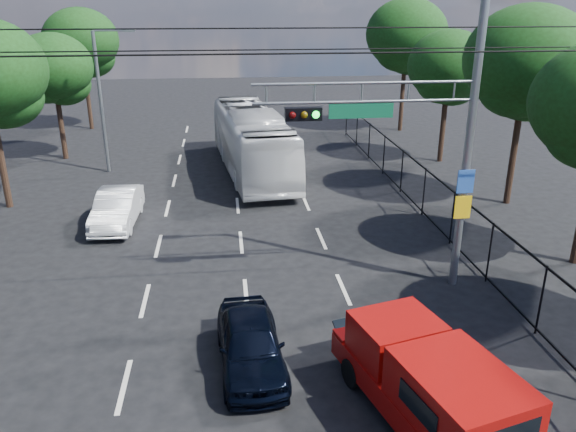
{
  "coord_description": "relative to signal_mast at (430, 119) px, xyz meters",
  "views": [
    {
      "loc": [
        -0.47,
        -7.05,
        8.3
      ],
      "look_at": [
        1.19,
        7.22,
        2.8
      ],
      "focal_mm": 35.0,
      "sensor_mm": 36.0,
      "label": 1
    }
  ],
  "objects": [
    {
      "name": "lane_markings",
      "position": [
        -5.28,
        6.01,
        -5.24
      ],
      "size": [
        6.12,
        38.0,
        0.01
      ],
      "color": "beige",
      "rests_on": "ground"
    },
    {
      "name": "signal_mast",
      "position": [
        0.0,
        0.0,
        0.0
      ],
      "size": [
        6.43,
        0.39,
        9.5
      ],
      "color": "slate",
      "rests_on": "ground"
    },
    {
      "name": "streetlight_left",
      "position": [
        -11.62,
        14.01,
        -1.3
      ],
      "size": [
        2.09,
        0.22,
        7.08
      ],
      "color": "slate",
      "rests_on": "ground"
    },
    {
      "name": "utility_wires",
      "position": [
        -5.28,
        0.84,
        1.99
      ],
      "size": [
        22.0,
        5.04,
        0.74
      ],
      "color": "black",
      "rests_on": "ground"
    },
    {
      "name": "fence_right",
      "position": [
        2.32,
        4.18,
        -4.21
      ],
      "size": [
        0.06,
        34.03,
        2.0
      ],
      "color": "black",
      "rests_on": "ground"
    },
    {
      "name": "tree_right_c",
      "position": [
        6.53,
        7.03,
        0.49
      ],
      "size": [
        5.1,
        5.1,
        8.29
      ],
      "color": "black",
      "rests_on": "ground"
    },
    {
      "name": "tree_right_d",
      "position": [
        6.13,
        14.03,
        -0.39
      ],
      "size": [
        4.32,
        4.32,
        7.02
      ],
      "color": "black",
      "rests_on": "ground"
    },
    {
      "name": "tree_right_e",
      "position": [
        6.33,
        22.03,
        0.69
      ],
      "size": [
        5.28,
        5.28,
        8.58
      ],
      "color": "black",
      "rests_on": "ground"
    },
    {
      "name": "tree_left_d",
      "position": [
        -14.67,
        17.03,
        -0.52
      ],
      "size": [
        4.2,
        4.2,
        6.83
      ],
      "color": "black",
      "rests_on": "ground"
    },
    {
      "name": "tree_left_e",
      "position": [
        -14.87,
        25.03,
        0.29
      ],
      "size": [
        4.92,
        4.92,
        7.99
      ],
      "color": "black",
      "rests_on": "ground"
    },
    {
      "name": "red_pickup",
      "position": [
        -1.82,
        -5.9,
        -4.22
      ],
      "size": [
        3.06,
        5.4,
        1.91
      ],
      "color": "black",
      "rests_on": "ground"
    },
    {
      "name": "navy_hatchback",
      "position": [
        -5.33,
        -3.55,
        -4.6
      ],
      "size": [
        1.72,
        3.85,
        1.29
      ],
      "primitive_type": "imported",
      "rotation": [
        0.0,
        0.0,
        0.05
      ],
      "color": "black",
      "rests_on": "ground"
    },
    {
      "name": "white_bus",
      "position": [
        -4.32,
        13.23,
        -3.63
      ],
      "size": [
        3.95,
        11.78,
        3.22
      ],
      "primitive_type": "imported",
      "rotation": [
        0.0,
        0.0,
        0.11
      ],
      "color": "silver",
      "rests_on": "ground"
    },
    {
      "name": "white_van",
      "position": [
        -10.06,
        6.37,
        -4.55
      ],
      "size": [
        1.6,
        4.22,
        1.38
      ],
      "primitive_type": "imported",
      "rotation": [
        0.0,
        0.0,
        -0.03
      ],
      "color": "white",
      "rests_on": "ground"
    }
  ]
}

